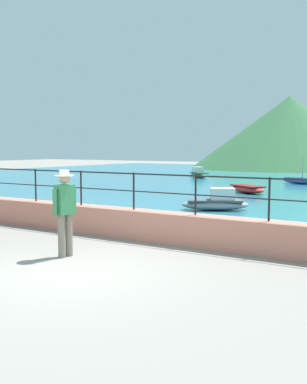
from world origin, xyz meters
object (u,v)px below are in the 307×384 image
boat_0 (301,181)px  boat_1 (248,189)px  boat_2 (199,174)px  person_walking (65,209)px  boat_3 (216,202)px

boat_0 → boat_1: bearing=-95.4°
boat_0 → boat_2: (-7.82, 2.10, 0.07)m
person_walking → boat_0: person_walking is taller
boat_0 → boat_2: boat_0 is taller
person_walking → boat_3: person_walking is taller
person_walking → boat_0: (-0.88, 21.00, -0.72)m
boat_1 → boat_2: boat_2 is taller
boat_0 → boat_3: size_ratio=1.01×
boat_3 → boat_2: bearing=118.8°
person_walking → boat_3: bearing=91.6°
person_walking → boat_2: (-8.69, 23.11, -0.65)m
boat_0 → boat_3: boat_0 is taller
boat_2 → boat_3: bearing=-61.2°
boat_0 → boat_2: size_ratio=1.07×
boat_2 → boat_1: bearing=-51.6°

